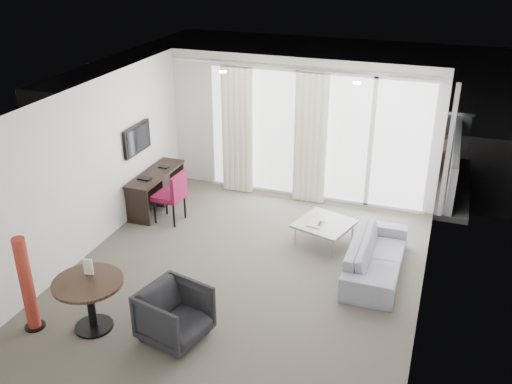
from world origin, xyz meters
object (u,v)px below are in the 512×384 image
(sofa, at_px, (376,256))
(red_lamp, at_px, (27,284))
(tub_armchair, at_px, (175,314))
(coffee_table, at_px, (324,233))
(desk, at_px, (157,190))
(rattan_chair_b, at_px, (432,157))
(rattan_chair_a, at_px, (352,163))
(desk_chair, at_px, (169,197))
(round_table, at_px, (91,305))

(sofa, bearing_deg, red_lamp, 124.89)
(tub_armchair, distance_m, coffee_table, 3.14)
(red_lamp, bearing_deg, desk, 92.59)
(coffee_table, distance_m, rattan_chair_b, 3.80)
(rattan_chair_a, bearing_deg, rattan_chair_b, 58.85)
(desk, height_order, coffee_table, desk)
(desk_chair, distance_m, sofa, 3.64)
(tub_armchair, bearing_deg, rattan_chair_a, 1.97)
(rattan_chair_a, distance_m, rattan_chair_b, 1.77)
(tub_armchair, distance_m, rattan_chair_b, 6.93)
(rattan_chair_a, height_order, rattan_chair_b, rattan_chair_a)
(rattan_chair_b, bearing_deg, desk, -124.55)
(desk, distance_m, tub_armchair, 3.71)
(red_lamp, bearing_deg, tub_armchair, 13.18)
(coffee_table, bearing_deg, sofa, -33.41)
(desk_chair, relative_size, rattan_chair_a, 1.11)
(desk, distance_m, sofa, 4.15)
(coffee_table, distance_m, rattan_chair_a, 2.54)
(tub_armchair, height_order, rattan_chair_b, rattan_chair_b)
(desk, distance_m, round_table, 3.44)
(red_lamp, bearing_deg, sofa, 34.89)
(rattan_chair_a, bearing_deg, tub_armchair, -77.08)
(desk_chair, distance_m, round_table, 2.99)
(sofa, xyz_separation_m, rattan_chair_a, (-0.96, 3.13, 0.14))
(red_lamp, height_order, coffee_table, red_lamp)
(desk, relative_size, red_lamp, 1.13)
(coffee_table, xyz_separation_m, rattan_chair_b, (1.42, 3.52, 0.19))
(red_lamp, xyz_separation_m, tub_armchair, (1.79, 0.42, -0.30))
(red_lamp, height_order, sofa, red_lamp)
(desk, height_order, rattan_chair_b, rattan_chair_b)
(desk, height_order, desk_chair, desk_chair)
(desk, distance_m, rattan_chair_a, 3.84)
(desk, relative_size, tub_armchair, 1.92)
(desk_chair, distance_m, coffee_table, 2.71)
(round_table, xyz_separation_m, tub_armchair, (1.07, 0.18, -0.00))
(tub_armchair, xyz_separation_m, rattan_chair_b, (2.61, 6.42, 0.02))
(sofa, relative_size, rattan_chair_b, 2.54)
(round_table, bearing_deg, desk, 104.78)
(tub_armchair, relative_size, rattan_chair_a, 0.92)
(desk_chair, height_order, rattan_chair_a, desk_chair)
(coffee_table, relative_size, rattan_chair_b, 1.10)
(desk, relative_size, sofa, 0.78)
(red_lamp, xyz_separation_m, coffee_table, (2.98, 3.32, -0.46))
(red_lamp, distance_m, coffee_table, 4.49)
(desk, xyz_separation_m, sofa, (4.06, -0.86, -0.07))
(round_table, bearing_deg, sofa, 37.90)
(desk_chair, distance_m, red_lamp, 3.21)
(desk_chair, relative_size, sofa, 0.49)
(desk_chair, bearing_deg, round_table, -78.12)
(desk_chair, xyz_separation_m, round_table, (0.43, -2.95, -0.11))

